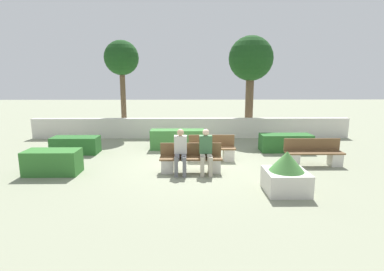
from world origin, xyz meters
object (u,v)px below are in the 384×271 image
Objects in this scene: bench_front at (191,161)px; bench_right_side at (314,155)px; tree_leftmost at (122,60)px; tree_center_left at (251,60)px; person_seated_man at (180,149)px; person_seated_woman at (206,149)px; planter_corner_left at (286,173)px; bench_left_side at (212,151)px.

bench_right_side is at bearing 8.97° from bench_front.
tree_leftmost is 6.37m from tree_center_left.
bench_right_side is 4.42m from person_seated_man.
person_seated_man is 0.29× the size of tree_leftmost.
tree_center_left is at bearing 101.51° from bench_right_side.
tree_leftmost is (-3.81, 6.66, 2.98)m from person_seated_woman.
bench_right_side is 2.85m from planter_corner_left.
person_seated_man reaches higher than bench_right_side.
bench_right_side is 10.03m from tree_leftmost.
person_seated_man is at bearing -117.35° from bench_left_side.
bench_left_side is 1.53× the size of planter_corner_left.
person_seated_man is at bearing -117.55° from tree_center_left.
bench_front is at bearing 24.45° from person_seated_man.
planter_corner_left is (1.92, -1.53, -0.25)m from person_seated_woman.
person_seated_woman is at bearing 141.39° from planter_corner_left.
tree_leftmost reaches higher than bench_left_side.
bench_right_side is at bearing -2.82° from bench_left_side.
person_seated_man is at bearing -168.87° from bench_right_side.
planter_corner_left is (1.62, -2.98, 0.16)m from bench_left_side.
planter_corner_left is 10.50m from tree_leftmost.
person_seated_woman is 8.23m from tree_leftmost.
bench_front is 1.01× the size of bench_right_side.
tree_leftmost is (-5.73, 8.19, 3.23)m from planter_corner_left.
planter_corner_left is 8.51m from tree_center_left.
person_seated_man is at bearing 179.96° from person_seated_woman.
tree_center_left reaches higher than tree_leftmost.
tree_leftmost reaches higher than person_seated_woman.
planter_corner_left reaches higher than bench_left_side.
bench_left_side is (0.74, 1.31, -0.01)m from bench_front.
person_seated_woman is 0.29× the size of tree_leftmost.
planter_corner_left is 0.23× the size of tree_leftmost.
bench_left_side is 1.21× the size of person_seated_man.
person_seated_woman is (0.45, -0.14, 0.40)m from bench_front.
bench_left_side is at bearing 78.35° from person_seated_woman.
bench_right_side is 0.40× the size of tree_leftmost.
person_seated_woman is at bearing -17.62° from bench_front.
tree_center_left is (6.36, -0.32, -0.05)m from tree_leftmost.
person_seated_woman is (-0.30, -1.45, 0.41)m from bench_left_side.
bench_left_side is 3.35m from bench_right_side.
tree_center_left is (2.55, 6.33, 2.92)m from person_seated_woman.
tree_leftmost reaches higher than planter_corner_left.
tree_leftmost is at bearing 177.08° from tree_center_left.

